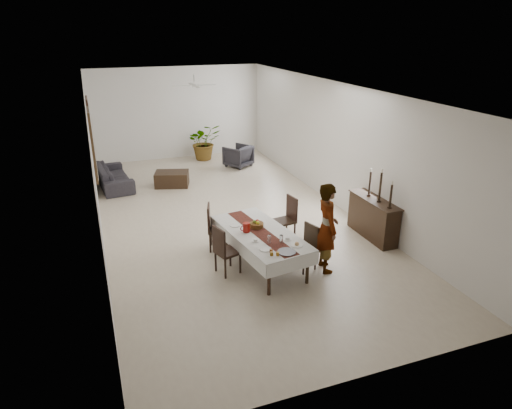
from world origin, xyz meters
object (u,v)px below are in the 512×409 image
red_pitcher (246,227)px  sideboard_body (373,219)px  woman (327,228)px  sofa (114,176)px  dining_table_top (260,234)px

red_pitcher → sideboard_body: size_ratio=0.13×
woman → sofa: bearing=37.6°
red_pitcher → dining_table_top: bearing=-22.7°
sideboard_body → sofa: size_ratio=0.69×
dining_table_top → red_pitcher: 0.30m
dining_table_top → sideboard_body: (2.85, 0.32, -0.24)m
woman → sofa: size_ratio=0.84×
red_pitcher → sofa: bearing=110.2°
sofa → red_pitcher: bearing=-165.6°
dining_table_top → sofa: (-2.41, 5.99, -0.37)m
sideboard_body → sofa: (-5.26, 5.67, -0.13)m
dining_table_top → woman: bearing=-37.3°
sideboard_body → dining_table_top: bearing=-173.5°
sideboard_body → woman: bearing=-150.9°
red_pitcher → sideboard_body: bearing=4.0°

